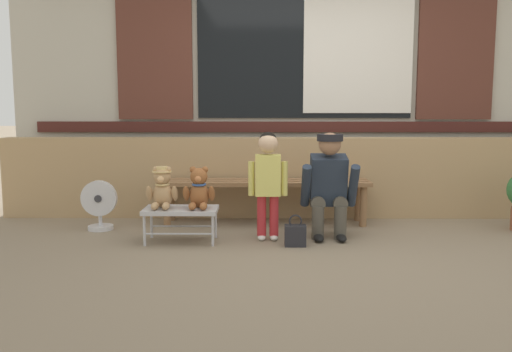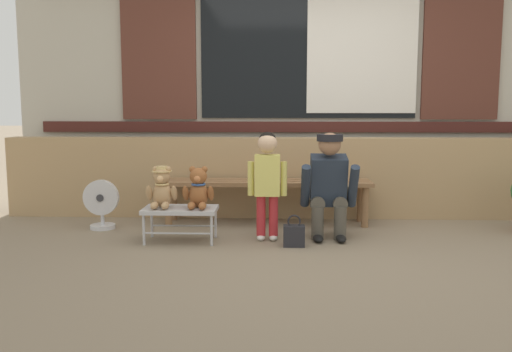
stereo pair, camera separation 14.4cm
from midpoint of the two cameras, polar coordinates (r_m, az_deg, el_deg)
The scene contains 11 objects.
ground_plane at distance 4.50m, azimuth 5.90°, elevation -7.86°, with size 60.00×60.00×0.00m, color #84725B.
brick_low_wall at distance 5.81m, azimuth 4.65°, elevation -0.13°, with size 6.47×0.25×0.85m, color tan.
shop_facade at distance 6.29m, azimuth 4.46°, elevation 11.49°, with size 6.60×0.26×3.24m.
wooden_bench_long at distance 5.44m, azimuth 0.18°, elevation -1.17°, with size 2.10×0.40×0.44m.
small_display_bench at distance 4.76m, azimuth -8.80°, elevation -3.76°, with size 0.64×0.36×0.30m.
teddy_bear_with_hat at distance 4.76m, azimuth -10.74°, elevation -1.29°, with size 0.28×0.27×0.36m.
teddy_bear_plain at distance 4.71m, azimuth -6.92°, elevation -1.42°, with size 0.28×0.26×0.36m.
child_standing at distance 4.72m, azimuth 0.39°, elevation 0.23°, with size 0.35×0.18×0.96m.
adult_crouching at distance 4.88m, azimuth 6.94°, elevation -0.91°, with size 0.50×0.49×0.95m.
handbag_on_ground at distance 4.61m, azimuth 3.27°, elevation -6.23°, with size 0.18×0.11×0.27m.
floor_fan at distance 5.40m, azimuth -16.94°, elevation -3.00°, with size 0.34×0.24×0.48m.
Camera 1 is at (-0.49, -4.32, 1.17)m, focal length 37.89 mm.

